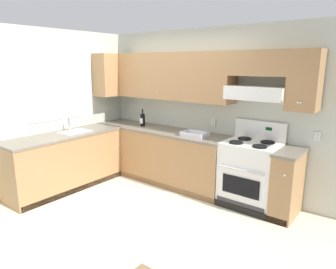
% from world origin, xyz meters
% --- Properties ---
extents(ground_plane, '(7.04, 7.04, 0.00)m').
position_xyz_m(ground_plane, '(0.00, 0.00, 0.00)').
color(ground_plane, beige).
extents(wall_back, '(4.68, 0.57, 2.55)m').
position_xyz_m(wall_back, '(0.39, 1.53, 1.48)').
color(wall_back, beige).
rests_on(wall_back, ground_plane).
extents(wall_left, '(0.47, 4.00, 2.55)m').
position_xyz_m(wall_left, '(-1.59, 0.23, 1.34)').
color(wall_left, beige).
rests_on(wall_left, ground_plane).
extents(counter_back_run, '(3.60, 0.65, 0.91)m').
position_xyz_m(counter_back_run, '(-0.04, 1.24, 0.45)').
color(counter_back_run, '#A87A4C').
rests_on(counter_back_run, ground_plane).
extents(counter_left_run, '(0.63, 1.91, 1.13)m').
position_xyz_m(counter_left_run, '(-1.24, -0.00, 0.46)').
color(counter_left_run, '#A87A4C').
rests_on(counter_left_run, ground_plane).
extents(stove, '(0.76, 0.62, 1.20)m').
position_xyz_m(stove, '(1.38, 1.25, 0.48)').
color(stove, white).
rests_on(stove, ground_plane).
extents(wine_bottle, '(0.08, 0.08, 0.33)m').
position_xyz_m(wine_bottle, '(-0.68, 1.26, 1.04)').
color(wine_bottle, black).
rests_on(wine_bottle, counter_back_run).
extents(bowl, '(0.39, 0.25, 0.07)m').
position_xyz_m(bowl, '(0.49, 1.16, 0.93)').
color(bowl, silver).
rests_on(bowl, counter_back_run).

